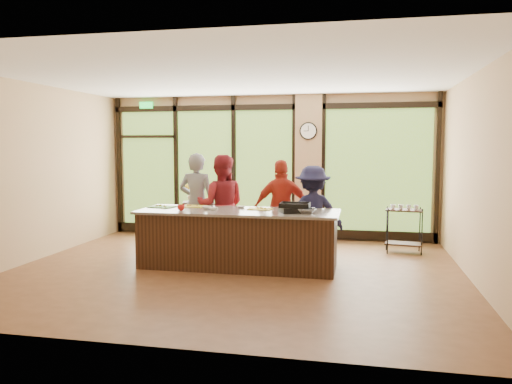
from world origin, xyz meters
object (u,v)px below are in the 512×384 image
at_px(cook_left, 197,203).
at_px(cook_right, 313,213).
at_px(flower_stand, 193,222).
at_px(bar_cart, 404,224).
at_px(roasting_pan, 295,210).
at_px(island_base, 238,240).

relative_size(cook_left, cook_right, 1.13).
relative_size(flower_stand, bar_cart, 0.93).
relative_size(cook_right, roasting_pan, 3.55).
bearing_deg(roasting_pan, bar_cart, 20.94).
distance_m(cook_right, roasting_pan, 0.79).
height_order(island_base, flower_stand, island_base).
relative_size(cook_right, flower_stand, 1.96).
height_order(cook_left, cook_right, cook_left).
xyz_separation_m(cook_left, flower_stand, (-0.42, 1.01, -0.50)).
relative_size(cook_left, bar_cart, 2.07).
bearing_deg(bar_cart, cook_left, -159.28).
xyz_separation_m(island_base, cook_left, (-0.97, 0.84, 0.47)).
distance_m(island_base, bar_cart, 3.17).
distance_m(island_base, roasting_pan, 1.06).
bearing_deg(flower_stand, roasting_pan, -56.75).
relative_size(island_base, roasting_pan, 6.81).
height_order(cook_right, flower_stand, cook_right).
xyz_separation_m(cook_right, bar_cart, (1.58, 0.97, -0.28)).
relative_size(roasting_pan, bar_cart, 0.52).
xyz_separation_m(cook_right, flower_stand, (-2.52, 1.16, -0.40)).
bearing_deg(cook_left, cook_right, 176.23).
height_order(cook_left, flower_stand, cook_left).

